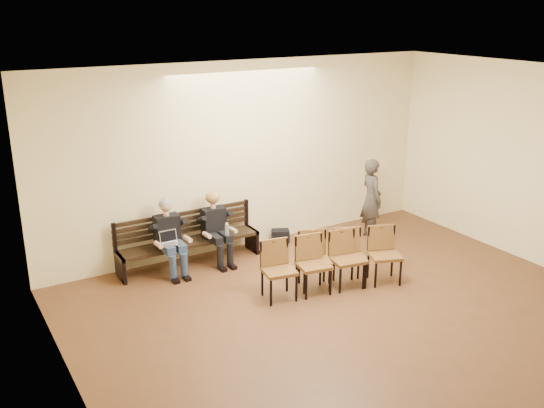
{
  "coord_description": "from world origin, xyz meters",
  "views": [
    {
      "loc": [
        -5.16,
        -4.66,
        4.42
      ],
      "look_at": [
        -0.0,
        4.05,
        1.08
      ],
      "focal_mm": 40.0,
      "sensor_mm": 36.0,
      "label": 1
    }
  ],
  "objects_px": {
    "seated_man": "(169,238)",
    "laptop": "(171,246)",
    "passerby": "(372,193)",
    "bag": "(280,236)",
    "bench": "(190,253)",
    "chair_row_front": "(314,266)",
    "seated_woman": "(216,231)",
    "water_bottle": "(227,236)",
    "chair_row_back": "(350,258)"
  },
  "relations": [
    {
      "from": "passerby",
      "to": "bench",
      "type": "bearing_deg",
      "value": 92.17
    },
    {
      "from": "passerby",
      "to": "chair_row_front",
      "type": "distance_m",
      "value": 2.79
    },
    {
      "from": "passerby",
      "to": "bag",
      "type": "bearing_deg",
      "value": 78.7
    },
    {
      "from": "seated_woman",
      "to": "bag",
      "type": "height_order",
      "value": "seated_woman"
    },
    {
      "from": "chair_row_back",
      "to": "seated_woman",
      "type": "bearing_deg",
      "value": 146.89
    },
    {
      "from": "laptop",
      "to": "bag",
      "type": "xyz_separation_m",
      "value": [
        2.41,
        0.41,
        -0.44
      ]
    },
    {
      "from": "bag",
      "to": "chair_row_front",
      "type": "relative_size",
      "value": 0.2
    },
    {
      "from": "bench",
      "to": "chair_row_front",
      "type": "height_order",
      "value": "chair_row_front"
    },
    {
      "from": "seated_man",
      "to": "chair_row_back",
      "type": "distance_m",
      "value": 3.08
    },
    {
      "from": "seated_woman",
      "to": "laptop",
      "type": "xyz_separation_m",
      "value": [
        -0.93,
        -0.19,
        -0.03
      ]
    },
    {
      "from": "bench",
      "to": "chair_row_front",
      "type": "distance_m",
      "value": 2.41
    },
    {
      "from": "chair_row_front",
      "to": "seated_man",
      "type": "bearing_deg",
      "value": 140.52
    },
    {
      "from": "seated_woman",
      "to": "water_bottle",
      "type": "distance_m",
      "value": 0.28
    },
    {
      "from": "water_bottle",
      "to": "chair_row_back",
      "type": "xyz_separation_m",
      "value": [
        1.39,
        -1.72,
        -0.1
      ]
    },
    {
      "from": "water_bottle",
      "to": "bag",
      "type": "bearing_deg",
      "value": 19.33
    },
    {
      "from": "bench",
      "to": "passerby",
      "type": "bearing_deg",
      "value": -9.44
    },
    {
      "from": "passerby",
      "to": "seated_man",
      "type": "bearing_deg",
      "value": 94.79
    },
    {
      "from": "laptop",
      "to": "seated_woman",
      "type": "bearing_deg",
      "value": 14.06
    },
    {
      "from": "seated_man",
      "to": "passerby",
      "type": "bearing_deg",
      "value": -6.81
    },
    {
      "from": "bench",
      "to": "water_bottle",
      "type": "xyz_separation_m",
      "value": [
        0.55,
        -0.39,
        0.34
      ]
    },
    {
      "from": "bench",
      "to": "laptop",
      "type": "distance_m",
      "value": 0.64
    },
    {
      "from": "bag",
      "to": "passerby",
      "type": "relative_size",
      "value": 0.18
    },
    {
      "from": "seated_woman",
      "to": "chair_row_front",
      "type": "xyz_separation_m",
      "value": [
        0.79,
        -1.92,
        -0.12
      ]
    },
    {
      "from": "bench",
      "to": "seated_woman",
      "type": "distance_m",
      "value": 0.61
    },
    {
      "from": "seated_man",
      "to": "water_bottle",
      "type": "height_order",
      "value": "seated_man"
    },
    {
      "from": "seated_man",
      "to": "chair_row_front",
      "type": "xyz_separation_m",
      "value": [
        1.68,
        -1.92,
        -0.16
      ]
    },
    {
      "from": "water_bottle",
      "to": "bag",
      "type": "xyz_separation_m",
      "value": [
        1.4,
        0.49,
        -0.44
      ]
    },
    {
      "from": "passerby",
      "to": "chair_row_back",
      "type": "distance_m",
      "value": 2.29
    },
    {
      "from": "bench",
      "to": "laptop",
      "type": "height_order",
      "value": "laptop"
    },
    {
      "from": "laptop",
      "to": "seated_man",
      "type": "bearing_deg",
      "value": 78.91
    },
    {
      "from": "chair_row_back",
      "to": "water_bottle",
      "type": "bearing_deg",
      "value": 149.39
    },
    {
      "from": "water_bottle",
      "to": "chair_row_front",
      "type": "distance_m",
      "value": 1.8
    },
    {
      "from": "laptop",
      "to": "passerby",
      "type": "distance_m",
      "value": 4.09
    },
    {
      "from": "laptop",
      "to": "chair_row_back",
      "type": "distance_m",
      "value": 3.0
    },
    {
      "from": "bench",
      "to": "chair_row_back",
      "type": "distance_m",
      "value": 2.88
    },
    {
      "from": "chair_row_front",
      "to": "chair_row_back",
      "type": "height_order",
      "value": "chair_row_back"
    },
    {
      "from": "seated_man",
      "to": "laptop",
      "type": "height_order",
      "value": "seated_man"
    },
    {
      "from": "water_bottle",
      "to": "bag",
      "type": "height_order",
      "value": "water_bottle"
    },
    {
      "from": "laptop",
      "to": "water_bottle",
      "type": "height_order",
      "value": "water_bottle"
    },
    {
      "from": "bench",
      "to": "bag",
      "type": "height_order",
      "value": "bench"
    },
    {
      "from": "bench",
      "to": "bag",
      "type": "relative_size",
      "value": 7.78
    },
    {
      "from": "bag",
      "to": "chair_row_back",
      "type": "bearing_deg",
      "value": -90.24
    },
    {
      "from": "bag",
      "to": "chair_row_back",
      "type": "height_order",
      "value": "chair_row_back"
    },
    {
      "from": "water_bottle",
      "to": "seated_man",
      "type": "bearing_deg",
      "value": 164.32
    },
    {
      "from": "seated_man",
      "to": "laptop",
      "type": "bearing_deg",
      "value": -103.59
    },
    {
      "from": "bench",
      "to": "seated_man",
      "type": "distance_m",
      "value": 0.59
    },
    {
      "from": "passerby",
      "to": "seated_woman",
      "type": "bearing_deg",
      "value": 92.9
    },
    {
      "from": "passerby",
      "to": "chair_row_back",
      "type": "xyz_separation_m",
      "value": [
        -1.67,
        -1.51,
        -0.46
      ]
    },
    {
      "from": "bag",
      "to": "chair_row_front",
      "type": "height_order",
      "value": "chair_row_front"
    },
    {
      "from": "seated_woman",
      "to": "bag",
      "type": "bearing_deg",
      "value": 8.46
    }
  ]
}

